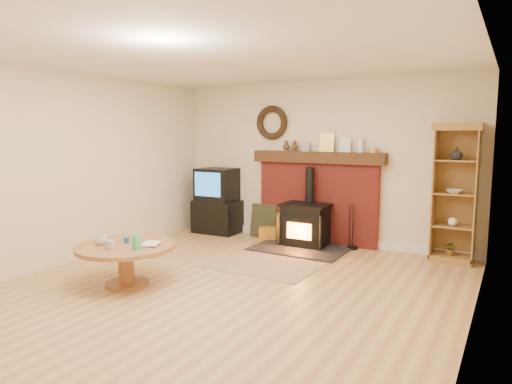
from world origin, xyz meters
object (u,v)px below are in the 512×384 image
Objects in this scene: tv_unit at (217,202)px; curio_cabinet at (455,193)px; wood_stove at (305,226)px; coffee_table at (125,252)px.

curio_cabinet reaches higher than tv_unit.
wood_stove reaches higher than coffee_table.
tv_unit is (-1.79, 0.20, 0.22)m from wood_stove.
coffee_table is (-3.19, -2.99, -0.56)m from curio_cabinet.
wood_stove is 0.73× the size of curio_cabinet.
wood_stove is at bearing 68.10° from coffee_table.
coffee_table is at bearing -111.90° from wood_stove.
curio_cabinet is at bearing 1.26° from tv_unit.
wood_stove is 1.22× the size of coffee_table.
tv_unit is at bearing 173.68° from wood_stove.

